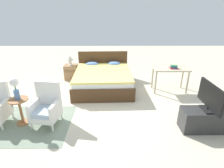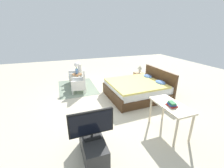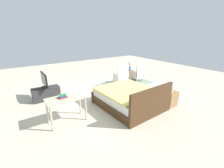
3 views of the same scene
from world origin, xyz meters
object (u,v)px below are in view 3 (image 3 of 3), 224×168
object	(u,v)px
side_table	(130,75)
nightstand	(170,98)
bed	(129,98)
flower_vase	(130,65)
armchair_by_window_left	(138,74)
tv_stand	(46,94)
armchair_by_window_right	(121,77)
vanity_desk	(66,101)
tv_flatscreen	(44,80)
table_lamp	(171,85)
book_stack	(63,96)

from	to	relation	value
side_table	nightstand	xyz separation A→B (m)	(0.52, 2.69, -0.11)
bed	flower_vase	xyz separation A→B (m)	(-1.70, -1.96, 0.59)
armchair_by_window_left	tv_stand	distance (m)	4.46
tv_stand	nightstand	bearing A→B (deg)	139.05
armchair_by_window_left	side_table	distance (m)	0.55
armchair_by_window_right	tv_stand	size ratio (longest dim) A/B	0.96
flower_vase	vanity_desk	size ratio (longest dim) A/B	0.46
flower_vase	tv_flatscreen	distance (m)	3.91
flower_vase	bed	bearing A→B (deg)	49.01
armchair_by_window_right	tv_flatscreen	world-z (taller)	tv_flatscreen
bed	vanity_desk	size ratio (longest dim) A/B	2.02
bed	tv_flatscreen	size ratio (longest dim) A/B	2.54
side_table	vanity_desk	bearing A→B (deg)	24.05
armchair_by_window_right	tv_stand	bearing A→B (deg)	-4.49
armchair_by_window_left	armchair_by_window_right	distance (m)	1.11
side_table	armchair_by_window_right	bearing A→B (deg)	2.33
armchair_by_window_left	table_lamp	size ratio (longest dim) A/B	2.79
nightstand	tv_stand	world-z (taller)	nightstand
table_lamp	tv_stand	xyz separation A→B (m)	(3.37, -2.93, -0.50)
table_lamp	vanity_desk	world-z (taller)	table_lamp
flower_vase	tv_flatscreen	world-z (taller)	flower_vase
armchair_by_window_left	bed	bearing A→B (deg)	40.64
nightstand	bed	bearing A→B (deg)	-31.69
tv_stand	book_stack	xyz separation A→B (m)	(-0.09, 1.87, 0.55)
table_lamp	tv_flatscreen	distance (m)	4.46
nightstand	table_lamp	xyz separation A→B (m)	(-0.00, 0.00, 0.48)
bed	nightstand	xyz separation A→B (m)	(-1.18, 0.73, -0.04)
armchair_by_window_right	side_table	size ratio (longest dim) A/B	1.54
side_table	table_lamp	size ratio (longest dim) A/B	1.81
table_lamp	tv_stand	size ratio (longest dim) A/B	0.34
armchair_by_window_left	tv_flatscreen	world-z (taller)	tv_flatscreen
table_lamp	book_stack	xyz separation A→B (m)	(3.28, -1.06, 0.04)
side_table	table_lamp	xyz separation A→B (m)	(0.52, 2.69, 0.36)
vanity_desk	book_stack	distance (m)	0.17
armchair_by_window_right	book_stack	size ratio (longest dim) A/B	3.89
armchair_by_window_left	flower_vase	xyz separation A→B (m)	(0.55, -0.02, 0.51)
side_table	flower_vase	distance (m)	0.52
nightstand	vanity_desk	size ratio (longest dim) A/B	0.50
side_table	table_lamp	distance (m)	2.76
side_table	flower_vase	xyz separation A→B (m)	(0.00, 0.00, 0.52)
vanity_desk	book_stack	size ratio (longest dim) A/B	4.39
armchair_by_window_right	nightstand	xyz separation A→B (m)	(-0.03, 2.66, -0.12)
armchair_by_window_left	armchair_by_window_right	world-z (taller)	same
table_lamp	tv_flatscreen	xyz separation A→B (m)	(3.37, -2.93, 0.03)
nightstand	book_stack	distance (m)	3.48
flower_vase	tv_stand	world-z (taller)	flower_vase
armchair_by_window_right	tv_flatscreen	size ratio (longest dim) A/B	1.11
side_table	vanity_desk	xyz separation A→B (m)	(3.74, 1.67, 0.25)
armchair_by_window_right	tv_stand	distance (m)	3.35
armchair_by_window_left	armchair_by_window_right	size ratio (longest dim) A/B	1.00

